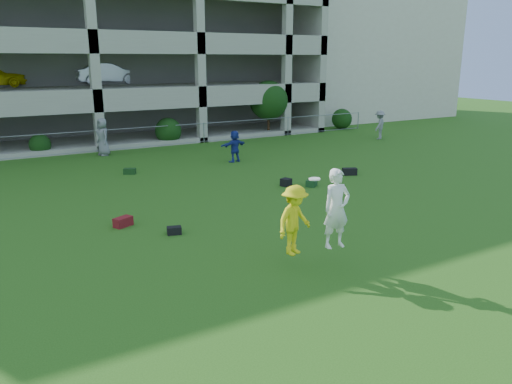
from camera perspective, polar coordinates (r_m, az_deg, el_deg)
ground at (r=11.26m, az=6.51°, el=-10.54°), size 100.00×100.00×0.00m
stucco_building at (r=46.40m, az=9.08°, el=14.98°), size 16.00×14.00×10.00m
bystander_c at (r=26.94m, az=-17.09°, el=6.04°), size 0.76×1.02×1.92m
bystander_d at (r=24.16m, az=-2.45°, el=5.25°), size 1.47×0.70×1.53m
bystander_f at (r=32.07m, az=13.93°, el=7.45°), size 1.31×1.14×1.76m
bag_red_a at (r=15.39m, az=-14.95°, el=-3.31°), size 0.63×0.51×0.28m
bag_black_b at (r=14.41m, az=-9.33°, el=-4.36°), size 0.45×0.35×0.22m
bag_green_c at (r=19.66m, az=6.37°, el=1.04°), size 0.61×0.58×0.26m
crate_d at (r=19.60m, az=3.45°, el=1.12°), size 0.45×0.45×0.30m
bag_black_e at (r=21.82m, az=10.64°, el=2.31°), size 0.67×0.51×0.30m
bag_green_g at (r=22.32m, az=-14.24°, el=2.32°), size 0.58×0.51×0.25m
frisbee_contest at (r=11.74m, az=6.04°, el=-2.78°), size 1.81×1.23×2.08m
parking_garage at (r=36.34m, az=-21.24°, el=15.85°), size 30.00×14.00×12.00m
fence at (r=28.10m, az=-17.24°, el=5.65°), size 36.06×0.06×1.20m
shrub_row at (r=29.99m, az=-9.06°, el=8.41°), size 34.38×2.52×3.50m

